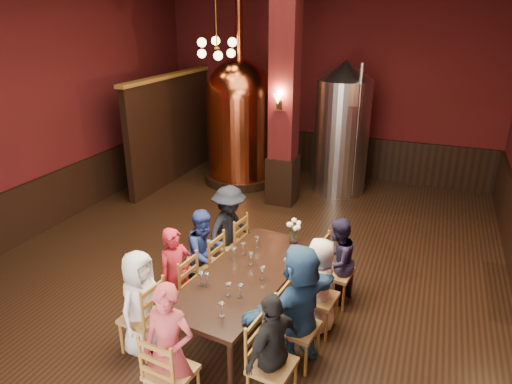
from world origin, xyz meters
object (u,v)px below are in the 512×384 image
at_px(person_0, 141,303).
at_px(steel_vessel, 342,128).
at_px(dining_table, 247,277).
at_px(rose_vase, 294,228).
at_px(copper_kettle, 240,120).
at_px(person_1, 176,275).
at_px(person_2, 205,253).

xyz_separation_m(person_0, steel_vessel, (1.00, 6.08, 0.78)).
bearing_deg(person_0, dining_table, -41.68).
bearing_deg(rose_vase, copper_kettle, 122.76).
height_order(person_0, copper_kettle, copper_kettle).
xyz_separation_m(person_0, person_1, (0.07, 0.67, -0.00)).
relative_size(dining_table, rose_vase, 6.85).
height_order(person_1, person_2, person_1).
bearing_deg(copper_kettle, person_2, -72.44).
bearing_deg(rose_vase, dining_table, -107.10).
xyz_separation_m(copper_kettle, rose_vase, (2.53, -3.94, -0.48)).
relative_size(dining_table, person_0, 1.91).
bearing_deg(person_2, steel_vessel, 10.37).
bearing_deg(person_0, person_1, -1.32).
height_order(person_2, steel_vessel, steel_vessel).
height_order(person_2, copper_kettle, copper_kettle).
relative_size(dining_table, person_1, 1.92).
distance_m(copper_kettle, steel_vessel, 2.30).
xyz_separation_m(person_1, copper_kettle, (-1.35, 5.15, 0.82)).
height_order(copper_kettle, steel_vessel, copper_kettle).
xyz_separation_m(dining_table, person_2, (-0.81, 0.42, -0.04)).
height_order(dining_table, person_1, person_1).
bearing_deg(steel_vessel, person_2, -100.31).
distance_m(person_2, copper_kettle, 4.78).
xyz_separation_m(dining_table, rose_vase, (0.30, 0.97, 0.30)).
bearing_deg(person_2, dining_table, -96.52).
bearing_deg(copper_kettle, person_0, -77.56).
relative_size(person_1, steel_vessel, 0.45).
xyz_separation_m(dining_table, person_0, (-0.95, -0.91, -0.04)).
distance_m(person_0, person_2, 1.33).
xyz_separation_m(person_0, rose_vase, (1.25, 1.88, 0.34)).
distance_m(person_1, rose_vase, 1.73).
bearing_deg(rose_vase, person_1, -134.18).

